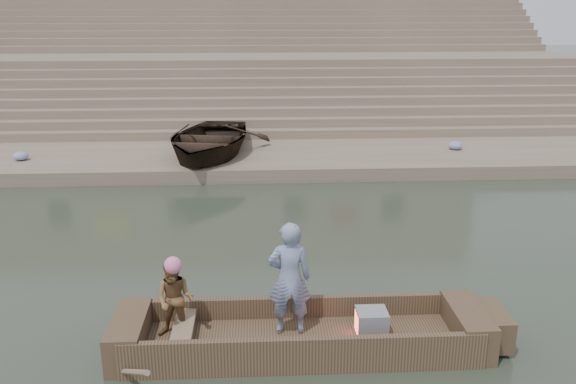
{
  "coord_description": "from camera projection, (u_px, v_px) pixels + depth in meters",
  "views": [
    {
      "loc": [
        2.69,
        -10.84,
        5.07
      ],
      "look_at": [
        3.32,
        0.74,
        1.4
      ],
      "focal_mm": 38.08,
      "sensor_mm": 36.0,
      "label": 1
    }
  ],
  "objects": [
    {
      "name": "ground",
      "position": [
        118.0,
        276.0,
        11.71
      ],
      "size": [
        120.0,
        120.0,
        0.0
      ],
      "primitive_type": "plane",
      "color": "#2A3427",
      "rests_on": "ground"
    },
    {
      "name": "lower_landing",
      "position": [
        171.0,
        161.0,
        19.27
      ],
      "size": [
        32.0,
        4.0,
        0.4
      ],
      "primitive_type": "cube",
      "color": "gray",
      "rests_on": "ground"
    },
    {
      "name": "mid_landing",
      "position": [
        192.0,
        89.0,
        26.05
      ],
      "size": [
        32.0,
        3.0,
        2.8
      ],
      "primitive_type": "cube",
      "color": "gray",
      "rests_on": "ground"
    },
    {
      "name": "upper_landing",
      "position": [
        203.0,
        48.0,
        32.35
      ],
      "size": [
        32.0,
        3.0,
        5.2
      ],
      "primitive_type": "cube",
      "color": "gray",
      "rests_on": "ground"
    },
    {
      "name": "ghat_steps",
      "position": [
        195.0,
        75.0,
        27.54
      ],
      "size": [
        32.0,
        11.0,
        5.2
      ],
      "color": "gray",
      "rests_on": "ground"
    },
    {
      "name": "main_rowboat",
      "position": [
        301.0,
        343.0,
        9.23
      ],
      "size": [
        5.0,
        1.3,
        0.22
      ],
      "primitive_type": "cube",
      "color": "brown",
      "rests_on": "ground"
    },
    {
      "name": "rowboat_trim",
      "position": [
        314.0,
        331.0,
        9.17
      ],
      "size": [
        6.04,
        2.63,
        1.89
      ],
      "color": "brown",
      "rests_on": "ground"
    },
    {
      "name": "standing_man",
      "position": [
        289.0,
        278.0,
        9.08
      ],
      "size": [
        0.65,
        0.43,
        1.77
      ],
      "primitive_type": "imported",
      "rotation": [
        0.0,
        0.0,
        3.16
      ],
      "color": "navy",
      "rests_on": "main_rowboat"
    },
    {
      "name": "rowing_man",
      "position": [
        175.0,
        300.0,
        9.02
      ],
      "size": [
        0.68,
        0.58,
        1.22
      ],
      "primitive_type": "imported",
      "rotation": [
        0.0,
        0.0,
        -0.21
      ],
      "color": "#246E2E",
      "rests_on": "main_rowboat"
    },
    {
      "name": "television",
      "position": [
        371.0,
        323.0,
        9.19
      ],
      "size": [
        0.46,
        0.42,
        0.4
      ],
      "color": "gray",
      "rests_on": "main_rowboat"
    },
    {
      "name": "beached_rowboat",
      "position": [
        208.0,
        140.0,
        18.99
      ],
      "size": [
        4.24,
        5.36,
        1.0
      ],
      "primitive_type": "imported",
      "rotation": [
        0.0,
        0.0,
        -0.17
      ],
      "color": "#2D2116",
      "rests_on": "lower_landing"
    },
    {
      "name": "cloth_bundles",
      "position": [
        134.0,
        149.0,
        19.33
      ],
      "size": [
        17.89,
        1.82,
        0.26
      ],
      "color": "#3F5999",
      "rests_on": "lower_landing"
    }
  ]
}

